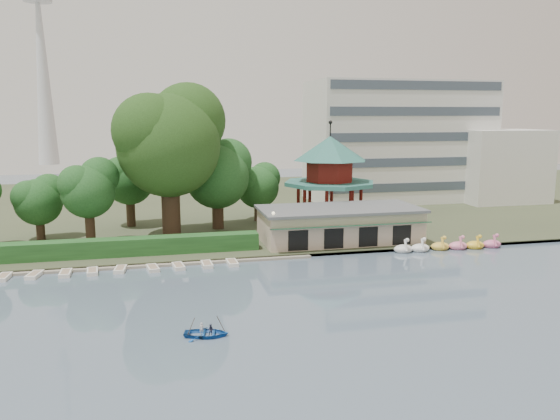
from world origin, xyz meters
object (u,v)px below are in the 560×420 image
object	(u,v)px
big_tree	(170,137)
rowboat_with_passengers	(206,330)
boathouse	(339,224)
pavilion	(330,171)
dock	(145,265)

from	to	relation	value
big_tree	rowboat_with_passengers	world-z (taller)	big_tree
big_tree	rowboat_with_passengers	distance (m)	32.17
boathouse	rowboat_with_passengers	size ratio (longest dim) A/B	3.83
pavilion	big_tree	world-z (taller)	big_tree
dock	rowboat_with_passengers	size ratio (longest dim) A/B	7.01
pavilion	big_tree	bearing A→B (deg)	-169.65
dock	rowboat_with_passengers	xyz separation A→B (m)	(4.34, -18.90, 0.32)
pavilion	rowboat_with_passengers	distance (m)	39.65
dock	rowboat_with_passengers	world-z (taller)	rowboat_with_passengers
dock	boathouse	size ratio (longest dim) A/B	1.83
big_tree	pavilion	bearing A→B (deg)	10.35
boathouse	pavilion	bearing A→B (deg)	78.72
boathouse	big_tree	world-z (taller)	big_tree
boathouse	rowboat_with_passengers	bearing A→B (deg)	-126.73
dock	pavilion	distance (m)	29.14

